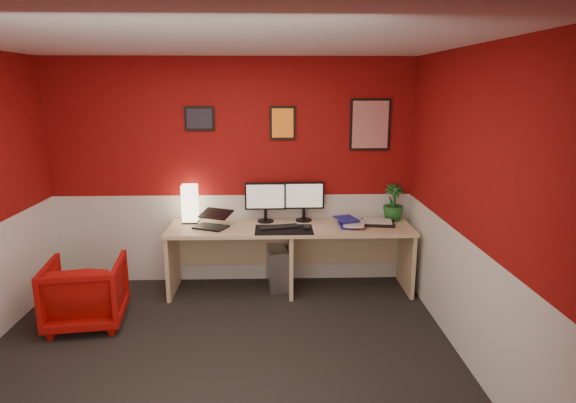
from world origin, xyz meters
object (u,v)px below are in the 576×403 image
Objects in this scene: monitor_right at (304,195)px; zen_tray at (377,223)px; armchair at (86,292)px; desk at (290,259)px; laptop at (211,218)px; shoji_lamp at (190,205)px; potted_plant at (393,202)px; pc_tower at (277,267)px; monitor_left at (265,196)px.

monitor_right reaches higher than zen_tray.
zen_tray is 0.51× the size of armchair.
desk is 2.06m from armchair.
zen_tray is at bearing 27.06° from laptop.
shoji_lamp is 0.98× the size of potted_plant.
shoji_lamp is 1.18m from pc_tower.
monitor_left and monitor_right have the same top height.
monitor_left is at bearing 142.53° from pc_tower.
shoji_lamp is 2.05m from zen_tray.
monitor_right is at bearing 12.35° from pc_tower.
monitor_left is 1.29× the size of pc_tower.
zen_tray reaches higher than desk.
laptop is 0.94× the size of zen_tray.
shoji_lamp is 1.25m from monitor_right.
shoji_lamp reaches higher than armchair.
monitor_left is at bearing -179.39° from potted_plant.
potted_plant is (2.24, 0.02, 0.00)m from shoji_lamp.
laptop is 1.39m from armchair.
zen_tray is 1.21m from pc_tower.
potted_plant reaches higher than desk.
zen_tray is (0.95, 0.05, 0.38)m from desk.
shoji_lamp is 0.69× the size of monitor_left.
shoji_lamp reaches higher than pc_tower.
shoji_lamp is at bearing -178.39° from monitor_right.
zen_tray is at bearing -3.98° from shoji_lamp.
pc_tower is (0.94, -0.07, -0.70)m from shoji_lamp.
zen_tray is at bearing -172.72° from armchair.
monitor_right is 1.42× the size of potted_plant.
desk reaches higher than armchair.
monitor_left is 1.42× the size of potted_plant.
potted_plant is at bearing -2.21° from pc_tower.
monitor_right is at bearing 38.88° from laptop.
armchair is at bearing -159.74° from desk.
shoji_lamp is at bearing -179.39° from monitor_left.
laptop reaches higher than pc_tower.
monitor_left is 1.25m from zen_tray.
potted_plant is at bearing 0.61° from shoji_lamp.
potted_plant is 0.59× the size of armchair.
shoji_lamp is 1.14× the size of zen_tray.
laptop is at bearing -177.74° from desk.
desk is 3.76× the size of armchair.
pc_tower is (-0.30, -0.10, -0.80)m from monitor_right.
monitor_left is 0.84× the size of armchair.
potted_plant is (1.15, 0.21, 0.57)m from desk.
monitor_right is 0.85m from zen_tray.
monitor_right is (0.42, 0.03, 0.00)m from monitor_left.
potted_plant is 0.91× the size of pc_tower.
desk is 0.97m from laptop.
laptop reaches higher than armchair.
monitor_right is (1.24, 0.03, 0.09)m from shoji_lamp.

